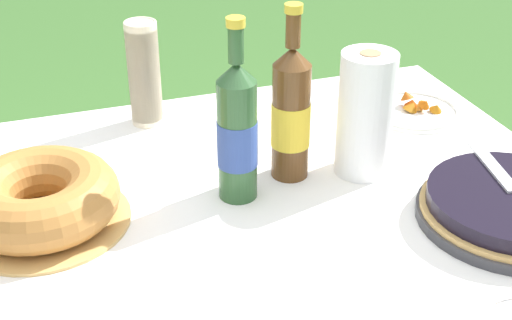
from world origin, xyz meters
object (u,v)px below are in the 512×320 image
berry_tart (512,207)px  cider_bottle_green (237,132)px  snack_plate_left (415,110)px  paper_towel_roll (365,114)px  bundt_cake (40,199)px  cider_bottle_amber (291,113)px  cup_stack (144,74)px

berry_tart → cider_bottle_green: (-0.44, 0.24, 0.11)m
snack_plate_left → paper_towel_roll: 0.33m
bundt_cake → paper_towel_roll: (0.63, -0.01, 0.08)m
cider_bottle_amber → snack_plate_left: size_ratio=1.68×
berry_tart → cider_bottle_amber: (-0.32, 0.28, 0.11)m
berry_tart → snack_plate_left: bearing=82.6°
berry_tart → cider_bottle_amber: size_ratio=0.96×
cider_bottle_green → cider_bottle_amber: (0.12, 0.04, -0.00)m
bundt_cake → snack_plate_left: 0.88m
cider_bottle_amber → paper_towel_roll: bearing=-12.8°
bundt_cake → cup_stack: 0.43m
berry_tart → bundt_cake: bundt_cake is taller
cider_bottle_green → snack_plate_left: size_ratio=1.69×
bundt_cake → cider_bottle_amber: bearing=2.1°
cup_stack → snack_plate_left: (0.60, -0.16, -0.11)m
bundt_cake → cider_bottle_amber: 0.49m
cup_stack → paper_towel_roll: paper_towel_roll is taller
berry_tart → cup_stack: (-0.54, 0.61, 0.09)m
cup_stack → snack_plate_left: bearing=-15.0°
cider_bottle_amber → paper_towel_roll: size_ratio=1.38×
berry_tart → cup_stack: size_ratio=1.40×
berry_tart → paper_towel_roll: (-0.18, 0.25, 0.10)m
cup_stack → snack_plate_left: cup_stack is taller
berry_tart → cup_stack: 0.82m
cup_stack → paper_towel_roll: 0.51m
berry_tart → cider_bottle_green: size_ratio=0.96×
cider_bottle_green → cup_stack: bearing=105.7°
cider_bottle_amber → snack_plate_left: 0.43m
cup_stack → cider_bottle_green: (0.10, -0.37, 0.02)m
cup_stack → cider_bottle_amber: 0.39m
cider_bottle_amber → cup_stack: bearing=124.7°
bundt_cake → cider_bottle_green: (0.36, -0.02, 0.09)m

